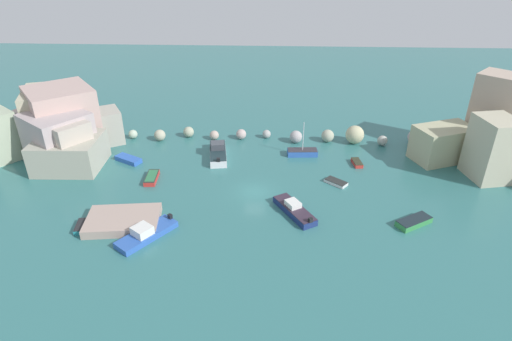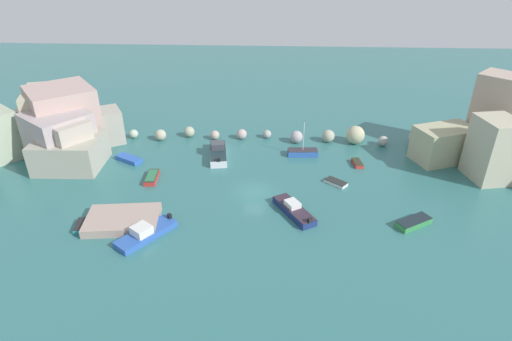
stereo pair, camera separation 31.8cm
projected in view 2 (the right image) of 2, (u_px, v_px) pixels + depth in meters
cove_water at (254, 192)px, 52.15m from camera, size 160.00×160.00×0.00m
cliff_headland_left at (57, 128)px, 60.60m from camera, size 20.92×19.75×8.98m
cliff_headland_right at (506, 144)px, 55.85m from camera, size 21.99×18.24×11.50m
rock_breakwater at (309, 136)px, 64.49m from camera, size 44.56×3.34×2.74m
stone_dock at (123, 220)px, 46.23m from camera, size 8.23×5.99×0.95m
channel_buoy at (311, 151)px, 61.56m from camera, size 0.67×0.67×0.67m
moored_boat_0 at (303, 152)px, 60.78m from camera, size 4.30×1.87×5.02m
moored_boat_1 at (336, 182)px, 53.79m from camera, size 2.97×2.78×0.44m
moored_boat_2 at (81, 226)px, 45.63m from camera, size 1.38×2.60×0.57m
moored_boat_3 at (145, 233)px, 44.14m from camera, size 5.75×6.60×1.54m
moored_boat_4 at (294, 210)px, 47.91m from camera, size 4.90×6.44×1.38m
moored_boat_5 at (129, 159)px, 59.26m from camera, size 4.11×3.22×0.64m
moored_boat_6 at (152, 177)px, 54.73m from camera, size 1.60×3.67×0.63m
moored_boat_7 at (414, 222)px, 46.06m from camera, size 4.30×3.49×0.70m
moored_boat_8 at (218, 152)px, 60.30m from camera, size 3.20×7.16×1.95m
moored_boat_9 at (357, 163)px, 58.29m from camera, size 1.35×2.53×0.54m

